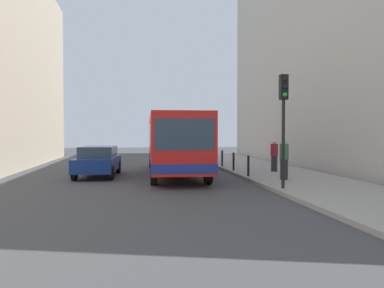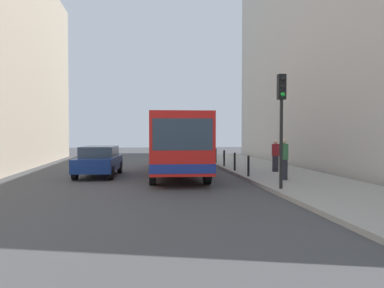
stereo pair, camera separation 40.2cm
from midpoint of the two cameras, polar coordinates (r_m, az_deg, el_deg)
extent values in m
plane|color=#424244|center=(16.33, -2.91, -5.93)|extent=(80.00, 80.00, 0.00)
cube|color=#9E9991|center=(17.68, 14.86, -5.15)|extent=(4.40, 40.00, 0.15)
cube|color=#BCB7AD|center=(24.62, 24.69, 14.59)|extent=(7.00, 32.00, 15.45)
cube|color=red|center=(19.96, -3.17, 0.50)|extent=(2.87, 11.08, 2.50)
cube|color=navy|center=(20.00, -3.16, -2.22)|extent=(2.89, 11.10, 0.36)
cube|color=#2D3D4C|center=(14.49, -1.86, 1.43)|extent=(2.26, 0.14, 1.20)
cube|color=#2D3D4C|center=(20.45, -3.25, 1.51)|extent=(2.83, 9.48, 1.00)
cylinder|color=black|center=(16.27, 1.66, -4.18)|extent=(0.31, 1.01, 1.00)
cylinder|color=black|center=(16.11, -6.35, -4.25)|extent=(0.31, 1.01, 1.00)
cylinder|color=black|center=(23.99, -1.03, -2.28)|extent=(0.31, 1.01, 1.00)
cylinder|color=black|center=(23.88, -6.44, -2.30)|extent=(0.31, 1.01, 1.00)
cube|color=navy|center=(19.71, -14.22, -2.79)|extent=(2.10, 4.51, 0.64)
cube|color=#2D3D4C|center=(19.82, -14.16, -1.09)|extent=(1.77, 2.57, 0.52)
cylinder|color=black|center=(18.14, -12.45, -4.18)|extent=(0.26, 0.65, 0.64)
cylinder|color=black|center=(18.43, -17.52, -4.13)|extent=(0.26, 0.65, 0.64)
cylinder|color=black|center=(21.10, -11.33, -3.35)|extent=(0.26, 0.65, 0.64)
cylinder|color=black|center=(21.36, -15.71, -3.32)|extent=(0.26, 0.65, 0.64)
cylinder|color=black|center=(14.32, 12.48, -0.02)|extent=(0.12, 0.12, 3.20)
cube|color=black|center=(14.40, 12.53, 8.16)|extent=(0.28, 0.24, 0.90)
sphere|color=black|center=(14.32, 12.73, 9.33)|extent=(0.16, 0.16, 0.16)
sphere|color=black|center=(14.28, 12.72, 8.21)|extent=(0.16, 0.16, 0.16)
sphere|color=green|center=(14.25, 12.72, 7.10)|extent=(0.16, 0.16, 0.16)
cylinder|color=black|center=(18.11, 7.65, -3.20)|extent=(0.11, 0.11, 0.95)
cylinder|color=black|center=(20.69, 5.58, -2.58)|extent=(0.11, 0.11, 0.95)
cylinder|color=black|center=(23.30, 3.96, -2.09)|extent=(0.11, 0.11, 0.95)
cylinder|color=black|center=(25.93, 2.68, -1.70)|extent=(0.11, 0.11, 0.95)
cylinder|color=#26262D|center=(17.07, 12.72, -3.66)|extent=(0.32, 0.32, 0.87)
cylinder|color=#336B3F|center=(17.01, 12.73, -1.08)|extent=(0.38, 0.38, 0.67)
sphere|color=beige|center=(17.00, 12.75, 0.45)|extent=(0.24, 0.24, 0.24)
cylinder|color=#26262D|center=(20.53, 11.44, -2.84)|extent=(0.32, 0.32, 0.81)
cylinder|color=maroon|center=(20.49, 11.45, -0.85)|extent=(0.38, 0.38, 0.62)
sphere|color=beige|center=(20.47, 11.46, 0.33)|extent=(0.22, 0.22, 0.22)
camera|label=1|loc=(0.20, -90.64, -0.02)|focal=36.29mm
camera|label=2|loc=(0.20, 89.36, 0.02)|focal=36.29mm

